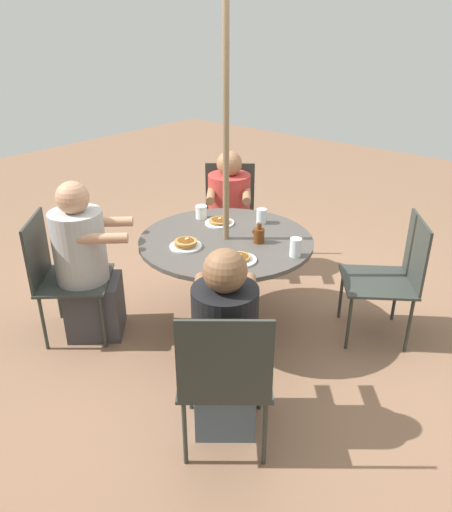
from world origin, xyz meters
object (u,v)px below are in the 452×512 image
pancake_plate_b (219,222)px  syrup_bottle (259,235)px  patio_chair_east (230,209)px  diner_south (86,268)px  diner_east (229,219)px  patio_chair_north (393,272)px  pancake_plate_c (239,259)px  patio_chair_south (60,271)px  diner_west (225,350)px  drinking_glass_a (296,247)px  coffee_cup (201,212)px  patio_table (226,252)px  pancake_plate_a (186,244)px  patio_chair_west (225,372)px  drinking_glass_b (261,216)px

pancake_plate_b → syrup_bottle: size_ratio=1.54×
patio_chair_east → diner_south: 1.58m
patio_chair_east → diner_east: bearing=90.0°
diner_east → syrup_bottle: 1.10m
patio_chair_north → pancake_plate_c: size_ratio=4.18×
patio_chair_south → diner_west: (-1.47, -0.04, -0.00)m
pancake_plate_c → drinking_glass_a: drinking_glass_a is taller
coffee_cup → drinking_glass_a: bearing=173.3°
patio_table → patio_chair_north: 1.17m
patio_chair_east → patio_chair_south: (0.13, 1.71, 0.00)m
pancake_plate_a → drinking_glass_a: bearing=-150.7°
patio_chair_south → pancake_plate_b: size_ratio=4.18×
patio_chair_north → patio_chair_east: 1.69m
patio_chair_south → pancake_plate_a: bearing=81.6°
patio_chair_north → patio_chair_south: same height
coffee_cup → drinking_glass_a: drinking_glass_a is taller
patio_table → pancake_plate_c: 0.38m
patio_chair_north → diner_south: bearing=93.5°
diner_south → patio_chair_west: bearing=38.0°
patio_chair_north → drinking_glass_b: 1.01m
patio_chair_east → pancake_plate_c: patio_chair_east is taller
pancake_plate_b → diner_west: bearing=131.8°
diner_south → patio_chair_south: bearing=-90.0°
patio_table → coffee_cup: coffee_cup is taller
drinking_glass_a → diner_east: bearing=-31.9°
patio_table → diner_south: diner_south is taller
pancake_plate_c → syrup_bottle: size_ratio=1.54×
drinking_glass_b → patio_chair_south: bearing=53.7°
patio_chair_east → drinking_glass_a: 1.52m
patio_chair_north → diner_west: 1.47m
patio_chair_north → pancake_plate_b: patio_chair_north is taller
patio_chair_south → pancake_plate_b: (-0.64, -0.97, 0.23)m
pancake_plate_c → drinking_glass_b: drinking_glass_b is taller
pancake_plate_b → pancake_plate_a: bearing=102.0°
drinking_glass_b → patio_chair_west: bearing=119.3°
patio_chair_north → diner_west: size_ratio=0.81×
patio_chair_north → coffee_cup: size_ratio=9.27×
patio_chair_east → syrup_bottle: size_ratio=6.45×
patio_chair_east → pancake_plate_a: patio_chair_east is taller
diner_west → patio_chair_north: bearing=37.7°
patio_chair_south → diner_east: bearing=128.0°
patio_chair_west → pancake_plate_c: size_ratio=4.18×
diner_south → diner_west: size_ratio=1.04×
diner_south → pancake_plate_a: diner_south is taller
patio_table → diner_south: size_ratio=1.04×
patio_chair_west → patio_chair_north: bearing=42.9°
pancake_plate_a → syrup_bottle: (-0.32, -0.38, 0.03)m
patio_chair_east → patio_chair_north: bearing=133.6°
patio_table → diner_east: size_ratio=1.11×
pancake_plate_a → coffee_cup: 0.54m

